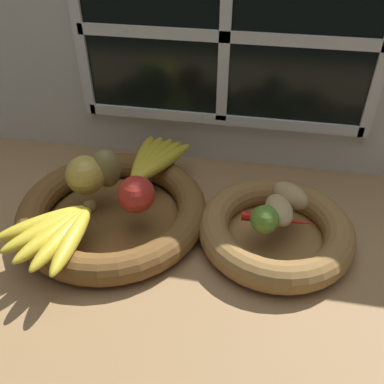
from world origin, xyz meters
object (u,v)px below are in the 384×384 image
lime_near (265,219)px  apple_red_right (136,194)px  potato_back (290,196)px  fruit_bowl_left (113,211)px  potato_large (279,210)px  banana_bunch_front (56,231)px  chili_pepper (281,221)px  banana_bunch_back (152,160)px  fruit_bowl_right (276,230)px  apple_golden_left (86,175)px  pear_brown (106,169)px

lime_near → apple_red_right: bearing=176.0°
apple_red_right → potato_back: bearing=12.5°
fruit_bowl_left → potato_large: potato_large is taller
potato_back → potato_large: size_ratio=0.97×
fruit_bowl_left → apple_red_right: (6.13, -2.10, 6.74)cm
potato_back → fruit_bowl_left: bearing=-173.0°
potato_large → banana_bunch_front: bearing=-162.3°
potato_back → chili_pepper: potato_back is taller
apple_red_right → potato_large: bearing=4.5°
lime_near → fruit_bowl_left: bearing=172.9°
fruit_bowl_left → banana_bunch_back: 14.62cm
fruit_bowl_right → potato_large: bearing=90.0°
banana_bunch_back → banana_bunch_front: bearing=-113.5°
banana_bunch_back → potato_large: size_ratio=2.45×
banana_bunch_back → potato_large: 30.59cm
banana_bunch_front → chili_pepper: banana_bunch_front is taller
apple_golden_left → fruit_bowl_left: bearing=-16.1°
pear_brown → apple_red_right: bearing=-37.7°
apple_red_right → lime_near: bearing=-4.0°
apple_golden_left → potato_back: (40.35, 2.75, -1.62)cm
apple_red_right → potato_large: (26.85, 2.10, -1.57)cm
apple_golden_left → chili_pepper: 39.11cm
potato_large → chili_pepper: 2.12cm
fruit_bowl_left → apple_golden_left: bearing=163.9°
fruit_bowl_left → potato_large: bearing=0.0°
banana_bunch_front → potato_large: size_ratio=2.30×
banana_bunch_back → chili_pepper: banana_bunch_back is taller
fruit_bowl_left → fruit_bowl_right: bearing=0.0°
banana_bunch_back → potato_back: potato_back is taller
chili_pepper → fruit_bowl_right: bearing=104.6°
banana_bunch_front → fruit_bowl_right: bearing=17.7°
potato_large → apple_golden_left: bearing=177.7°
fruit_bowl_left → potato_back: size_ratio=4.83×
apple_red_right → pear_brown: pear_brown is taller
fruit_bowl_right → chili_pepper: size_ratio=2.08×
pear_brown → lime_near: (32.37, -7.93, -1.66)cm
fruit_bowl_right → pear_brown: size_ratio=3.50×
banana_bunch_back → lime_near: 30.24cm
lime_near → chili_pepper: lime_near is taller
potato_back → lime_near: bearing=-119.0°
apple_red_right → potato_back: 29.54cm
pear_brown → potato_large: pear_brown is taller
fruit_bowl_left → apple_red_right: bearing=-18.9°
potato_large → lime_near: size_ratio=1.56×
potato_back → chili_pepper: 6.42cm
potato_large → lime_near: (-2.53, -3.80, 0.59)cm
fruit_bowl_left → chili_pepper: bearing=-3.1°
potato_back → banana_bunch_front: bearing=-157.7°
pear_brown → lime_near: bearing=-13.8°
apple_golden_left → apple_red_right: 12.11cm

